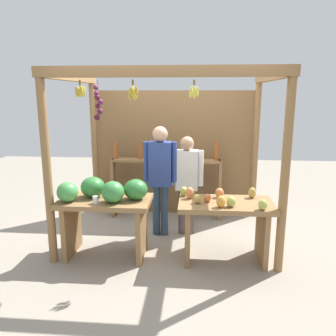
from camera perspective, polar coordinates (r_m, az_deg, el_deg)
name	(u,v)px	position (r m, az deg, el deg)	size (l,w,h in m)	color
ground_plane	(169,234)	(5.07, 0.18, -11.24)	(12.00, 12.00, 0.00)	gray
market_stall	(171,139)	(5.10, 0.48, 4.97)	(2.85, 1.99, 2.34)	olive
fruit_counter_left	(105,204)	(4.27, -10.71, -6.03)	(1.16, 0.64, 1.02)	olive
fruit_counter_right	(224,217)	(4.20, 9.63, -8.27)	(1.17, 0.65, 0.90)	olive
bottle_shelf_unit	(166,172)	(5.50, -0.41, -0.76)	(1.83, 0.22, 1.34)	olive
vendor_man	(160,171)	(4.76, -1.34, -0.58)	(0.48, 0.22, 1.61)	navy
vendor_woman	(187,177)	(4.84, 3.21, -1.61)	(0.48, 0.20, 1.46)	#544446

